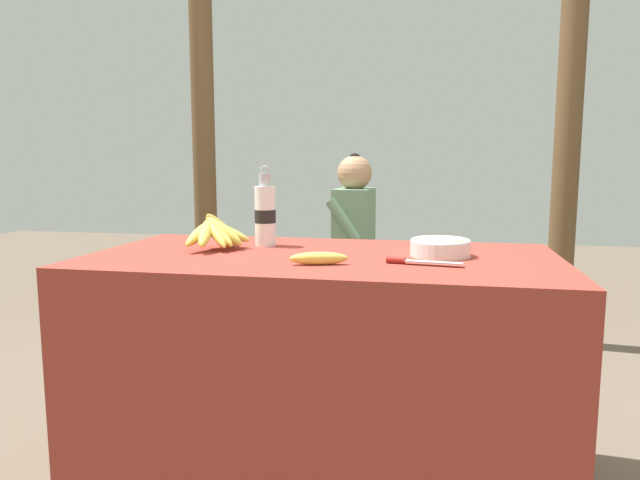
# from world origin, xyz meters

# --- Properties ---
(ground_plane) EXTENTS (12.00, 12.00, 0.00)m
(ground_plane) POSITION_xyz_m (0.00, 0.00, 0.00)
(ground_plane) COLOR brown
(market_counter) EXTENTS (1.48, 0.77, 0.77)m
(market_counter) POSITION_xyz_m (0.00, 0.00, 0.39)
(market_counter) COLOR maroon
(market_counter) RESTS_ON ground_plane
(banana_bunch_ripe) EXTENTS (0.19, 0.29, 0.13)m
(banana_bunch_ripe) POSITION_xyz_m (-0.37, 0.05, 0.83)
(banana_bunch_ripe) COLOR #4C381E
(banana_bunch_ripe) RESTS_ON market_counter
(serving_bowl) EXTENTS (0.19, 0.19, 0.06)m
(serving_bowl) POSITION_xyz_m (0.37, 0.05, 0.80)
(serving_bowl) COLOR white
(serving_bowl) RESTS_ON market_counter
(water_bottle) EXTENTS (0.07, 0.07, 0.28)m
(water_bottle) POSITION_xyz_m (-0.23, 0.15, 0.88)
(water_bottle) COLOR white
(water_bottle) RESTS_ON market_counter
(loose_banana_front) EXTENTS (0.17, 0.08, 0.04)m
(loose_banana_front) POSITION_xyz_m (0.03, -0.18, 0.79)
(loose_banana_front) COLOR #E0C64C
(loose_banana_front) RESTS_ON market_counter
(knife) EXTENTS (0.22, 0.05, 0.02)m
(knife) POSITION_xyz_m (0.29, -0.12, 0.78)
(knife) COLOR #BCBCC1
(knife) RESTS_ON market_counter
(wooden_bench) EXTENTS (1.31, 0.32, 0.42)m
(wooden_bench) POSITION_xyz_m (-0.01, 1.48, 0.34)
(wooden_bench) COLOR brown
(wooden_bench) RESTS_ON ground_plane
(seated_vendor) EXTENTS (0.41, 0.39, 1.12)m
(seated_vendor) POSITION_xyz_m (-0.14, 1.45, 0.64)
(seated_vendor) COLOR #473828
(seated_vendor) RESTS_ON ground_plane
(banana_bunch_green) EXTENTS (0.14, 0.26, 0.12)m
(banana_bunch_green) POSITION_xyz_m (0.37, 1.49, 0.47)
(banana_bunch_green) COLOR #4C381E
(banana_bunch_green) RESTS_ON wooden_bench
(support_post_near) EXTENTS (0.14, 0.14, 2.46)m
(support_post_near) POSITION_xyz_m (-1.11, 1.71, 1.23)
(support_post_near) COLOR brown
(support_post_near) RESTS_ON ground_plane
(support_post_far) EXTENTS (0.14, 0.14, 2.46)m
(support_post_far) POSITION_xyz_m (1.08, 1.71, 1.23)
(support_post_far) COLOR brown
(support_post_far) RESTS_ON ground_plane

